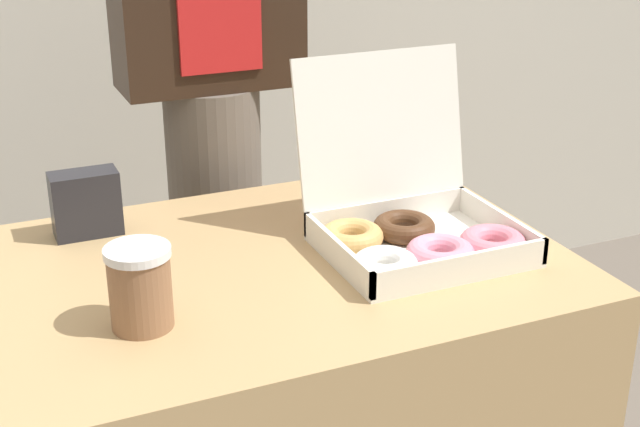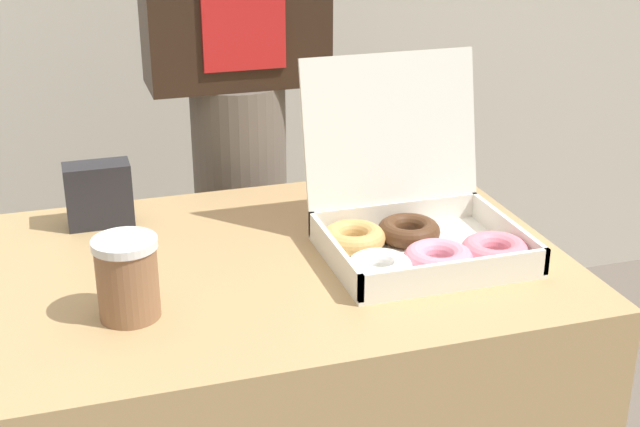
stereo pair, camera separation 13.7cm
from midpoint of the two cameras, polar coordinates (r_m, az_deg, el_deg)
name	(u,v)px [view 1 (the left image)]	position (r m, az deg, el deg)	size (l,w,h in m)	color
donut_box	(413,226)	(1.41, 3.22, -0.88)	(0.33, 0.30, 0.29)	white
coffee_cup	(140,287)	(1.22, -14.64, -4.65)	(0.09, 0.09, 0.12)	#8C6042
napkin_holder	(86,204)	(1.53, -17.28, 0.56)	(0.11, 0.06, 0.11)	#232328
person_customer	(209,56)	(1.79, -9.35, 9.88)	(0.35, 0.21, 1.69)	#665B51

